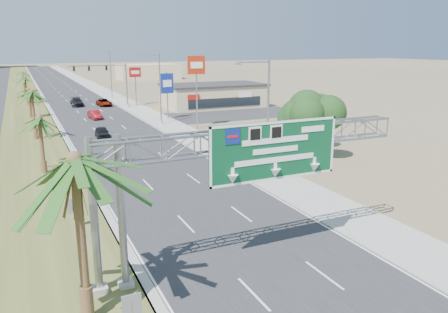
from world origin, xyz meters
name	(u,v)px	position (x,y,z in m)	size (l,w,h in m)	color
road	(66,91)	(0.00, 110.00, 0.01)	(12.00, 300.00, 0.02)	#28282B
sidewalk_right	(100,89)	(8.50, 110.00, 0.05)	(4.00, 300.00, 0.10)	#9E9B93
median_grass	(23,92)	(-10.00, 110.00, 0.06)	(7.00, 300.00, 0.12)	#444C21
sign_gantry	(244,151)	(-1.06, 9.93, 6.06)	(16.75, 1.24, 7.50)	gray
palm_near	(75,161)	(-9.20, 8.00, 6.93)	(5.70, 5.70, 8.35)	brown
palm_row_b	(39,120)	(-9.50, 32.00, 4.90)	(3.99, 3.99, 5.95)	brown
palm_row_c	(31,93)	(-9.50, 48.00, 5.66)	(3.99, 3.99, 6.75)	brown
palm_row_d	(28,90)	(-9.50, 66.00, 4.42)	(3.99, 3.99, 5.45)	brown
palm_row_e	(25,78)	(-9.50, 85.00, 5.09)	(3.99, 3.99, 6.15)	brown
palm_row_f	(23,73)	(-9.50, 110.00, 4.71)	(3.99, 3.99, 5.75)	brown
streetlight_near	(266,126)	(7.30, 22.00, 4.69)	(3.27, 0.44, 10.00)	gray
streetlight_mid	(159,92)	(7.30, 52.00, 4.69)	(3.27, 0.44, 10.00)	gray
streetlight_far	(110,76)	(7.30, 88.00, 4.69)	(3.27, 0.44, 10.00)	gray
signal_mast	(115,81)	(5.17, 71.97, 4.85)	(10.28, 0.71, 8.00)	gray
store_building	(214,96)	(22.00, 66.00, 2.00)	(18.00, 10.00, 4.00)	#CFB78C
oak_near	(313,115)	(15.00, 26.00, 4.53)	(4.50, 4.50, 6.80)	brown
oak_far	(313,115)	(18.00, 30.00, 3.82)	(3.50, 3.50, 5.60)	brown
median_signback_a	(132,309)	(-7.80, 6.00, 1.45)	(0.75, 0.08, 2.08)	gray
median_signback_b	(74,208)	(-8.50, 18.00, 1.45)	(0.75, 0.08, 2.08)	gray
building_distant_right	(148,72)	(30.00, 140.00, 2.50)	(20.00, 12.00, 5.00)	#CFB78C
car_left_lane	(102,133)	(-2.00, 45.84, 0.67)	(1.59, 3.94, 1.34)	black
car_mid_lane	(95,115)	(-0.49, 61.00, 0.65)	(1.38, 3.96, 1.30)	maroon
car_right_lane	(104,102)	(3.60, 75.82, 0.67)	(2.21, 4.79, 1.33)	gray
car_far	(77,102)	(-1.12, 77.85, 0.76)	(2.13, 5.25, 1.52)	black
pole_sign_red_near	(196,70)	(10.89, 46.45, 7.95)	(2.41, 0.43, 10.01)	gray
pole_sign_blue	(167,85)	(9.69, 55.66, 5.29)	(2.02, 0.54, 7.25)	gray
pole_sign_red_far	(135,75)	(9.31, 73.86, 5.77)	(2.22, 0.48, 7.38)	gray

